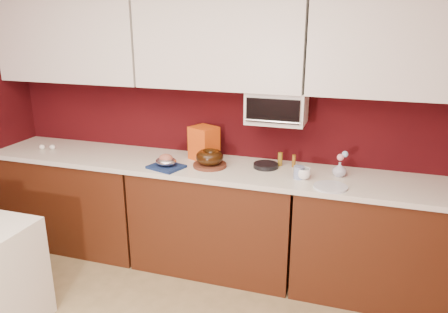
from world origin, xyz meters
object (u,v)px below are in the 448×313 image
bundt_cake (210,157)px  pandoro_box (204,143)px  toaster_oven (277,107)px  foil_ham_nest (166,161)px  blue_jar (299,172)px  flower_vase (339,168)px  coffee_mug (304,173)px

bundt_cake → pandoro_box: bearing=122.6°
toaster_oven → foil_ham_nest: size_ratio=2.64×
bundt_cake → pandoro_box: 0.22m
blue_jar → pandoro_box: bearing=164.8°
foil_ham_nest → flower_vase: bearing=9.8°
blue_jar → flower_vase: bearing=26.5°
bundt_cake → flower_vase: (0.99, 0.09, -0.02)m
bundt_cake → foil_ham_nest: size_ratio=1.28×
foil_ham_nest → flower_vase: flower_vase is taller
toaster_oven → bundt_cake: 0.66m
coffee_mug → flower_vase: size_ratio=0.79×
toaster_oven → flower_vase: toaster_oven is taller
bundt_cake → coffee_mug: bundt_cake is taller
bundt_cake → coffee_mug: bearing=-3.7°
foil_ham_nest → pandoro_box: (0.20, 0.31, 0.08)m
blue_jar → flower_vase: (0.28, 0.14, 0.02)m
flower_vase → foil_ham_nest: bearing=-170.2°
pandoro_box → flower_vase: pandoro_box is taller
foil_ham_nest → blue_jar: (1.03, 0.09, -0.01)m
foil_ham_nest → blue_jar: 1.03m
foil_ham_nest → coffee_mug: bearing=4.7°
foil_ham_nest → pandoro_box: bearing=57.0°
pandoro_box → coffee_mug: 0.89m
coffee_mug → flower_vase: bearing=29.8°
toaster_oven → foil_ham_nest: bearing=-157.6°
toaster_oven → pandoro_box: (-0.60, -0.02, -0.34)m
pandoro_box → bundt_cake: bearing=-32.8°
bundt_cake → blue_jar: size_ratio=2.32×
toaster_oven → flower_vase: size_ratio=3.60×
coffee_mug → flower_vase: 0.28m
foil_ham_nest → flower_vase: 1.33m
toaster_oven → pandoro_box: size_ratio=1.63×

